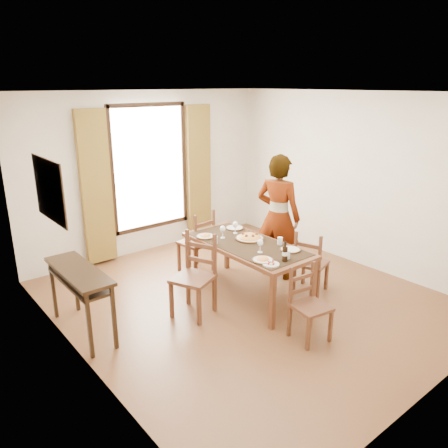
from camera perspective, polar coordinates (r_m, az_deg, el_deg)
ground at (r=6.04m, az=2.91°, el=-9.73°), size 5.00×5.00×0.00m
room_shell at (r=5.59m, az=2.24°, el=4.89°), size 4.60×5.10×2.74m
console_table at (r=5.26m, az=-18.41°, el=-6.80°), size 0.38×1.20×0.80m
dining_table at (r=5.89m, az=2.99°, el=-3.13°), size 0.86×1.85×0.76m
chair_west at (r=5.50m, az=-3.87°, el=-7.04°), size 0.61×0.61×1.04m
chair_north at (r=6.69m, az=-3.48°, el=-2.57°), size 0.49×0.49×0.99m
chair_south at (r=5.10m, az=11.03°, el=-10.52°), size 0.43×0.43×0.86m
chair_east at (r=6.15m, az=11.22°, el=-5.19°), size 0.51×0.51×0.91m
man at (r=6.44m, az=7.07°, el=0.91°), size 0.95×0.86×1.86m
plate_sw at (r=5.30m, az=5.07°, el=-4.54°), size 0.27×0.27×0.05m
plate_se at (r=5.66m, az=8.65°, el=-3.17°), size 0.27×0.27×0.05m
plate_nw at (r=6.08m, az=-2.45°, el=-1.47°), size 0.27×0.27×0.05m
plate_ne at (r=6.43m, az=1.39°, el=-0.38°), size 0.27×0.27×0.05m
pasta_platter at (r=6.00m, az=3.38°, el=-1.55°), size 0.40×0.40×0.10m
caprese_plate at (r=5.20m, az=6.15°, el=-5.13°), size 0.20×0.20×0.04m
wine_glass_a at (r=5.53m, az=4.76°, el=-2.84°), size 0.08×0.08×0.18m
wine_glass_b at (r=6.21m, az=1.47°, el=-0.43°), size 0.08×0.08×0.18m
wine_glass_c at (r=6.01m, az=-0.17°, el=-1.03°), size 0.08×0.08×0.18m
tumbler_a at (r=5.84m, az=7.32°, el=-2.20°), size 0.07×0.07×0.10m
tumbler_b at (r=5.83m, az=-1.18°, el=-2.09°), size 0.07×0.07×0.10m
tumbler_c at (r=5.40m, az=8.24°, el=-3.98°), size 0.07×0.07×0.10m
wine_bottle at (r=5.28m, az=7.97°, el=-3.59°), size 0.07×0.07×0.25m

